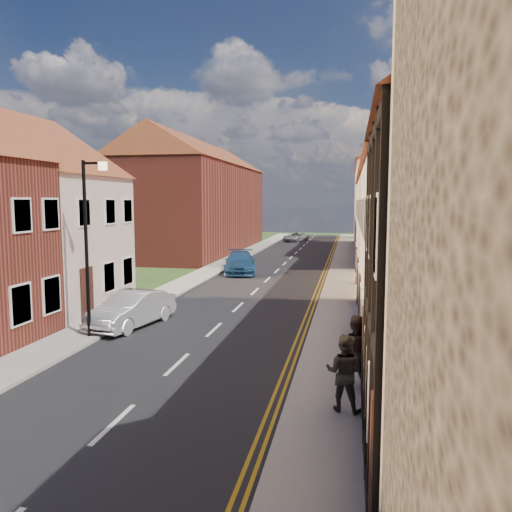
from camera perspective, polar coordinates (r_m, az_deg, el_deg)
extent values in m
cube|color=black|center=(26.38, -0.14, -4.09)|extent=(7.00, 90.00, 0.02)
cube|color=#AFA89F|center=(27.53, -9.18, -3.62)|extent=(1.80, 90.00, 0.12)
cube|color=#AFA89F|center=(25.91, 9.49, -4.25)|extent=(1.80, 90.00, 0.12)
cube|color=white|center=(19.55, 23.69, 0.58)|extent=(8.00, 5.00, 6.00)
cube|color=maroon|center=(17.95, 25.85, 16.71)|extent=(0.60, 0.60, 1.60)
cube|color=#C6A89C|center=(24.83, 20.94, 1.80)|extent=(8.00, 5.80, 6.00)
cube|color=maroon|center=(22.76, 22.51, 14.51)|extent=(0.60, 0.60, 1.60)
cube|color=white|center=(30.14, 19.15, 2.59)|extent=(8.00, 5.00, 6.00)
cube|color=maroon|center=(28.42, 20.10, 12.86)|extent=(0.60, 0.60, 1.60)
cube|color=white|center=(35.49, 17.90, 3.15)|extent=(8.00, 5.80, 6.00)
cube|color=maroon|center=(33.34, 18.70, 11.89)|extent=(0.60, 0.60, 1.60)
cube|color=#C6A89C|center=(24.06, -25.48, 1.24)|extent=(8.00, 6.10, 5.80)
cube|color=white|center=(50.67, 15.82, 5.20)|extent=(8.00, 24.00, 8.00)
cube|color=maroon|center=(47.65, -6.60, 5.34)|extent=(8.00, 24.00, 8.00)
cylinder|color=black|center=(17.89, -18.81, 0.68)|extent=(0.12, 0.12, 6.00)
cube|color=black|center=(17.68, -18.15, 10.05)|extent=(0.70, 0.08, 0.08)
cube|color=#FFD899|center=(17.51, -17.12, 9.80)|extent=(0.25, 0.15, 0.28)
imported|color=#AFB0B7|center=(19.62, -14.00, -5.93)|extent=(2.21, 4.30, 1.35)
imported|color=navy|center=(33.04, -1.83, -0.75)|extent=(2.99, 5.23, 1.43)
imported|color=#97999E|center=(58.91, 4.52, 2.19)|extent=(3.05, 4.36, 1.10)
imported|color=black|center=(12.95, 11.32, -10.58)|extent=(1.07, 0.96, 1.83)
imported|color=#292521|center=(11.52, 10.04, -12.97)|extent=(0.96, 0.82, 1.73)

